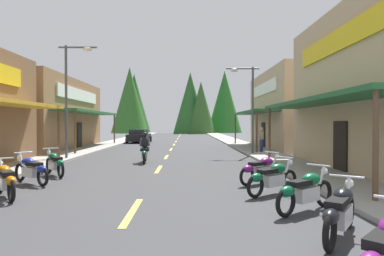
{
  "coord_description": "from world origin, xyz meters",
  "views": [
    {
      "loc": [
        1.24,
        0.47,
        2.0
      ],
      "look_at": [
        1.61,
        25.07,
        1.67
      ],
      "focal_mm": 30.71,
      "sensor_mm": 36.0,
      "label": 1
    }
  ],
  "objects_px": {
    "motorcycle_parked_right_3": "(273,177)",
    "parked_car_curbside": "(139,136)",
    "motorcycle_parked_right_1": "(340,211)",
    "streetlamp_right": "(247,97)",
    "streetlamp_left": "(72,86)",
    "pedestrian_browsing": "(261,138)",
    "motorcycle_parked_right_4": "(262,169)",
    "motorcycle_parked_left_4": "(55,163)",
    "motorcycle_parked_right_2": "(305,190)",
    "motorcycle_parked_left_3": "(31,169)",
    "rider_cruising_lead": "(145,150)",
    "motorcycle_parked_left_2": "(6,180)"
  },
  "relations": [
    {
      "from": "rider_cruising_lead",
      "to": "motorcycle_parked_left_3",
      "type": "bearing_deg",
      "value": 148.49
    },
    {
      "from": "motorcycle_parked_right_3",
      "to": "rider_cruising_lead",
      "type": "height_order",
      "value": "rider_cruising_lead"
    },
    {
      "from": "motorcycle_parked_right_2",
      "to": "motorcycle_parked_left_4",
      "type": "xyz_separation_m",
      "value": [
        -7.76,
        5.29,
        0.0
      ]
    },
    {
      "from": "parked_car_curbside",
      "to": "motorcycle_parked_left_4",
      "type": "bearing_deg",
      "value": -176.09
    },
    {
      "from": "motorcycle_parked_left_3",
      "to": "motorcycle_parked_left_4",
      "type": "bearing_deg",
      "value": -54.12
    },
    {
      "from": "motorcycle_parked_left_2",
      "to": "pedestrian_browsing",
      "type": "relative_size",
      "value": 0.98
    },
    {
      "from": "motorcycle_parked_right_4",
      "to": "parked_car_curbside",
      "type": "height_order",
      "value": "parked_car_curbside"
    },
    {
      "from": "streetlamp_right",
      "to": "rider_cruising_lead",
      "type": "relative_size",
      "value": 2.61
    },
    {
      "from": "motorcycle_parked_right_1",
      "to": "parked_car_curbside",
      "type": "height_order",
      "value": "parked_car_curbside"
    },
    {
      "from": "motorcycle_parked_right_3",
      "to": "motorcycle_parked_left_3",
      "type": "distance_m",
      "value": 7.75
    },
    {
      "from": "motorcycle_parked_right_1",
      "to": "motorcycle_parked_right_4",
      "type": "height_order",
      "value": "same"
    },
    {
      "from": "rider_cruising_lead",
      "to": "pedestrian_browsing",
      "type": "bearing_deg",
      "value": -58.82
    },
    {
      "from": "streetlamp_left",
      "to": "pedestrian_browsing",
      "type": "distance_m",
      "value": 12.3
    },
    {
      "from": "motorcycle_parked_left_2",
      "to": "motorcycle_parked_left_3",
      "type": "height_order",
      "value": "same"
    },
    {
      "from": "motorcycle_parked_right_1",
      "to": "motorcycle_parked_right_3",
      "type": "relative_size",
      "value": 1.0
    },
    {
      "from": "streetlamp_right",
      "to": "motorcycle_parked_right_3",
      "type": "distance_m",
      "value": 12.11
    },
    {
      "from": "motorcycle_parked_right_3",
      "to": "parked_car_curbside",
      "type": "xyz_separation_m",
      "value": [
        -7.46,
        25.42,
        0.2
      ]
    },
    {
      "from": "motorcycle_parked_right_3",
      "to": "pedestrian_browsing",
      "type": "height_order",
      "value": "pedestrian_browsing"
    },
    {
      "from": "pedestrian_browsing",
      "to": "motorcycle_parked_left_2",
      "type": "bearing_deg",
      "value": 95.36
    },
    {
      "from": "motorcycle_parked_right_1",
      "to": "motorcycle_parked_left_3",
      "type": "distance_m",
      "value": 9.42
    },
    {
      "from": "streetlamp_right",
      "to": "parked_car_curbside",
      "type": "bearing_deg",
      "value": 122.71
    },
    {
      "from": "streetlamp_right",
      "to": "parked_car_curbside",
      "type": "height_order",
      "value": "streetlamp_right"
    },
    {
      "from": "streetlamp_left",
      "to": "motorcycle_parked_right_4",
      "type": "relative_size",
      "value": 3.56
    },
    {
      "from": "motorcycle_parked_left_3",
      "to": "motorcycle_parked_left_4",
      "type": "distance_m",
      "value": 1.76
    },
    {
      "from": "streetlamp_left",
      "to": "streetlamp_right",
      "type": "relative_size",
      "value": 1.12
    },
    {
      "from": "motorcycle_parked_right_2",
      "to": "motorcycle_parked_left_3",
      "type": "relative_size",
      "value": 1.01
    },
    {
      "from": "motorcycle_parked_right_1",
      "to": "motorcycle_parked_left_3",
      "type": "height_order",
      "value": "same"
    },
    {
      "from": "streetlamp_right",
      "to": "motorcycle_parked_right_1",
      "type": "distance_m",
      "value": 15.53
    },
    {
      "from": "motorcycle_parked_left_4",
      "to": "rider_cruising_lead",
      "type": "bearing_deg",
      "value": -73.42
    },
    {
      "from": "motorcycle_parked_right_1",
      "to": "motorcycle_parked_left_4",
      "type": "xyz_separation_m",
      "value": [
        -7.73,
        7.05,
        0.0
      ]
    },
    {
      "from": "streetlamp_left",
      "to": "motorcycle_parked_left_4",
      "type": "bearing_deg",
      "value": -77.14
    },
    {
      "from": "rider_cruising_lead",
      "to": "parked_car_curbside",
      "type": "relative_size",
      "value": 0.48
    },
    {
      "from": "motorcycle_parked_right_4",
      "to": "motorcycle_parked_left_2",
      "type": "relative_size",
      "value": 1.02
    },
    {
      "from": "rider_cruising_lead",
      "to": "motorcycle_parked_right_2",
      "type": "bearing_deg",
      "value": -157.27
    },
    {
      "from": "motorcycle_parked_right_2",
      "to": "motorcycle_parked_right_4",
      "type": "bearing_deg",
      "value": 56.0
    },
    {
      "from": "streetlamp_right",
      "to": "motorcycle_parked_left_3",
      "type": "relative_size",
      "value": 3.2
    },
    {
      "from": "motorcycle_parked_left_2",
      "to": "rider_cruising_lead",
      "type": "bearing_deg",
      "value": -57.8
    },
    {
      "from": "parked_car_curbside",
      "to": "motorcycle_parked_right_3",
      "type": "bearing_deg",
      "value": -159.65
    },
    {
      "from": "streetlamp_right",
      "to": "motorcycle_parked_right_2",
      "type": "height_order",
      "value": "streetlamp_right"
    },
    {
      "from": "motorcycle_parked_left_4",
      "to": "pedestrian_browsing",
      "type": "xyz_separation_m",
      "value": [
        10.06,
        9.23,
        0.55
      ]
    },
    {
      "from": "streetlamp_left",
      "to": "pedestrian_browsing",
      "type": "relative_size",
      "value": 3.54
    },
    {
      "from": "motorcycle_parked_right_3",
      "to": "motorcycle_parked_right_4",
      "type": "bearing_deg",
      "value": 50.45
    },
    {
      "from": "pedestrian_browsing",
      "to": "streetlamp_left",
      "type": "bearing_deg",
      "value": 60.95
    },
    {
      "from": "motorcycle_parked_left_4",
      "to": "motorcycle_parked_right_2",
      "type": "bearing_deg",
      "value": -162.27
    },
    {
      "from": "motorcycle_parked_right_1",
      "to": "motorcycle_parked_left_3",
      "type": "xyz_separation_m",
      "value": [
        -7.8,
        5.29,
        0.0
      ]
    },
    {
      "from": "motorcycle_parked_right_2",
      "to": "motorcycle_parked_left_4",
      "type": "distance_m",
      "value": 9.39
    },
    {
      "from": "streetlamp_right",
      "to": "motorcycle_parked_right_2",
      "type": "bearing_deg",
      "value": -94.92
    },
    {
      "from": "motorcycle_parked_right_3",
      "to": "motorcycle_parked_left_2",
      "type": "bearing_deg",
      "value": 145.15
    },
    {
      "from": "motorcycle_parked_left_4",
      "to": "motorcycle_parked_right_4",
      "type": "bearing_deg",
      "value": -141.33
    },
    {
      "from": "parked_car_curbside",
      "to": "streetlamp_right",
      "type": "bearing_deg",
      "value": -143.3
    }
  ]
}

